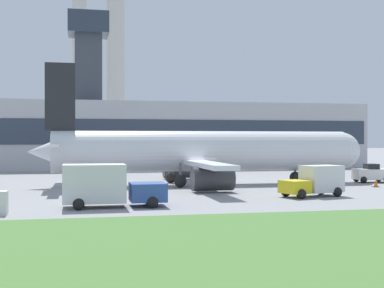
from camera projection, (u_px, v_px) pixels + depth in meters
The scene contains 10 objects.
ground_plane at pixel (201, 186), 47.25m from camera, with size 400.00×400.00×0.00m, color gray.
terminal_building at pixel (148, 134), 79.79m from camera, with size 62.73×14.89×22.46m.
smokestack_left at pixel (79, 64), 106.68m from camera, with size 3.21×3.21×38.45m.
smokestack_right at pixel (116, 66), 106.39m from camera, with size 4.10×4.10×37.53m.
airplane at pixel (200, 152), 48.52m from camera, with size 30.84×24.94×10.72m.
pushback_tug at pixel (371, 174), 51.28m from camera, with size 3.44×2.70×1.78m.
baggage_truck at pixel (315, 181), 38.46m from camera, with size 4.93×3.22×2.23m.
fuel_truck at pixel (107, 186), 32.30m from camera, with size 6.17×2.83×2.61m.
ground_crew_person at pixel (328, 178), 44.78m from camera, with size 0.57×0.57×1.80m.
traffic_cone_near_nose at pixel (376, 183), 46.20m from camera, with size 0.54×0.54×0.68m.
Camera 1 is at (-10.59, -46.03, 4.07)m, focal length 50.00 mm.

